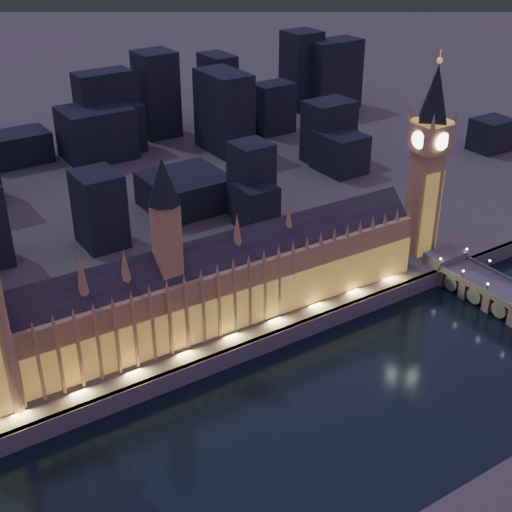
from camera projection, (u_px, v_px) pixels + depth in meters
ground_plane at (325, 405)px, 268.62m from camera, size 2000.00×2000.00×0.00m
embankment_wall at (264, 344)px, 296.93m from camera, size 2000.00×2.50×8.00m
palace_of_westminster at (212, 285)px, 295.58m from camera, size 202.00×25.17×78.00m
elizabeth_tower at (430, 145)px, 336.56m from camera, size 18.00×18.00×100.70m
city_backdrop at (124, 137)px, 451.83m from camera, size 470.66×215.63×82.83m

